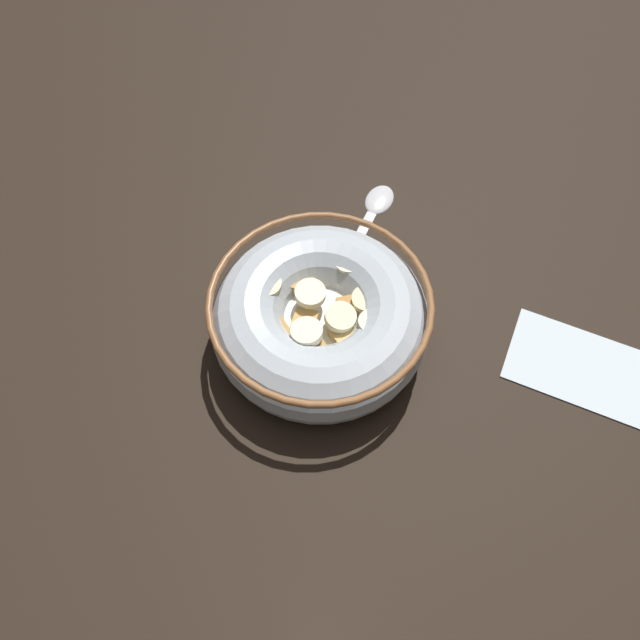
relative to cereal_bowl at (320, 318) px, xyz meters
The scene contains 4 objects.
ground_plane 4.40cm from the cereal_bowl, behind, with size 125.16×125.16×2.00cm, color black.
cereal_bowl is the anchor object (origin of this frame).
spoon 15.31cm from the cereal_bowl, 104.93° to the right, with size 6.80×15.02×0.80cm.
folded_napkin 23.29cm from the cereal_bowl, behind, with size 12.52×7.51×0.30cm, color silver.
Camera 1 is at (-2.40, 25.50, 47.08)cm, focal length 33.39 mm.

